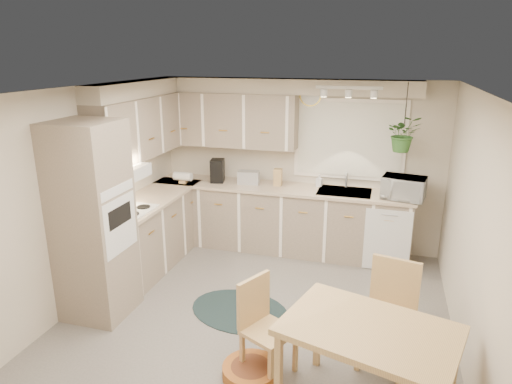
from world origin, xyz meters
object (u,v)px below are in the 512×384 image
dining_table (366,372)px  microwave (404,185)px  chair_left (269,329)px  chair_back (387,318)px  braided_rug (240,311)px  pet_bed (251,372)px

dining_table → microwave: (0.26, 2.82, 0.72)m
chair_left → microwave: (1.10, 2.53, 0.68)m
chair_back → chair_left: bearing=34.6°
dining_table → braided_rug: bearing=140.4°
chair_left → braided_rug: (-0.56, 0.87, -0.43)m
chair_left → pet_bed: (-0.13, -0.12, -0.38)m
braided_rug → pet_bed: size_ratio=2.25×
dining_table → microwave: bearing=84.7°
pet_bed → microwave: bearing=65.1°
dining_table → microwave: size_ratio=2.38×
chair_left → microwave: bearing=-176.7°
chair_back → pet_bed: bearing=37.7°
braided_rug → microwave: bearing=44.9°
pet_bed → dining_table: bearing=-9.6°
pet_bed → microwave: 3.11m
dining_table → braided_rug: (-1.40, 1.16, -0.39)m
microwave → braided_rug: bearing=-124.5°
chair_back → braided_rug: (-1.54, 0.49, -0.48)m
pet_bed → microwave: size_ratio=0.96×
pet_bed → braided_rug: bearing=113.3°
chair_left → dining_table: bearing=98.1°
dining_table → chair_left: 0.89m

